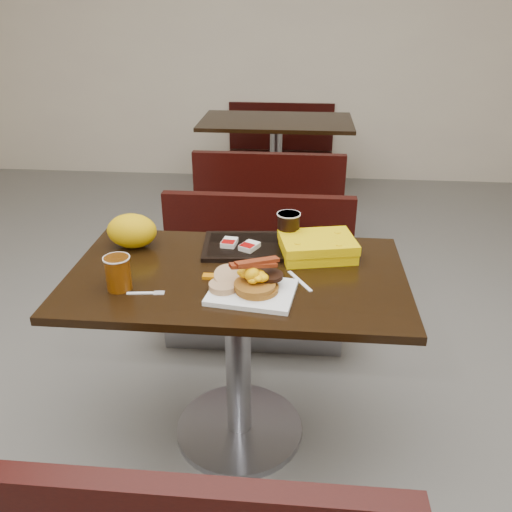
# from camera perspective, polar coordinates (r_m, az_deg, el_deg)

# --- Properties ---
(floor) EXTENTS (6.00, 7.00, 0.01)m
(floor) POSITION_cam_1_polar(r_m,az_deg,el_deg) (2.36, -1.76, -18.14)
(floor) COLOR slate
(floor) RESTS_ON ground
(wall_back) EXTENTS (6.00, 0.01, 2.80)m
(wall_back) POSITION_cam_1_polar(r_m,az_deg,el_deg) (5.18, 2.92, 23.41)
(wall_back) COLOR beige
(wall_back) RESTS_ON ground
(table_near) EXTENTS (1.20, 0.70, 0.75)m
(table_near) POSITION_cam_1_polar(r_m,az_deg,el_deg) (2.11, -1.90, -10.83)
(table_near) COLOR black
(table_near) RESTS_ON floor
(bench_near_n) EXTENTS (1.00, 0.46, 0.72)m
(bench_near_n) POSITION_cam_1_polar(r_m,az_deg,el_deg) (2.71, -0.14, -2.18)
(bench_near_n) COLOR black
(bench_near_n) RESTS_ON floor
(table_far) EXTENTS (1.20, 0.70, 0.75)m
(table_far) POSITION_cam_1_polar(r_m,az_deg,el_deg) (4.46, 2.12, 9.59)
(table_far) COLOR black
(table_far) RESTS_ON floor
(bench_far_s) EXTENTS (1.00, 0.46, 0.72)m
(bench_far_s) POSITION_cam_1_polar(r_m,az_deg,el_deg) (3.80, 1.52, 6.39)
(bench_far_s) COLOR black
(bench_far_s) RESTS_ON floor
(bench_far_n) EXTENTS (1.00, 0.46, 0.72)m
(bench_far_n) POSITION_cam_1_polar(r_m,az_deg,el_deg) (5.14, 2.56, 11.64)
(bench_far_n) COLOR black
(bench_far_n) RESTS_ON floor
(platter) EXTENTS (0.30, 0.25, 0.02)m
(platter) POSITION_cam_1_polar(r_m,az_deg,el_deg) (1.77, -0.43, -3.87)
(platter) COLOR white
(platter) RESTS_ON table_near
(pancake_stack) EXTENTS (0.18, 0.18, 0.03)m
(pancake_stack) POSITION_cam_1_polar(r_m,az_deg,el_deg) (1.76, 0.10, -3.25)
(pancake_stack) COLOR #8F6117
(pancake_stack) RESTS_ON platter
(sausage_patty) EXTENTS (0.11, 0.11, 0.01)m
(sausage_patty) POSITION_cam_1_polar(r_m,az_deg,el_deg) (1.78, 1.52, -2.11)
(sausage_patty) COLOR black
(sausage_patty) RESTS_ON pancake_stack
(scrambled_eggs) EXTENTS (0.11, 0.11, 0.05)m
(scrambled_eggs) POSITION_cam_1_polar(r_m,az_deg,el_deg) (1.74, -0.46, -2.07)
(scrambled_eggs) COLOR #FFE305
(scrambled_eggs) RESTS_ON pancake_stack
(bacon_strips) EXTENTS (0.18, 0.14, 0.01)m
(bacon_strips) POSITION_cam_1_polar(r_m,az_deg,el_deg) (1.74, -0.29, -0.87)
(bacon_strips) COLOR #4D0F05
(bacon_strips) RESTS_ON scrambled_eggs
(muffin_bottom) EXTENTS (0.10, 0.10, 0.02)m
(muffin_bottom) POSITION_cam_1_polar(r_m,az_deg,el_deg) (1.77, -3.52, -3.23)
(muffin_bottom) COLOR tan
(muffin_bottom) RESTS_ON platter
(muffin_top) EXTENTS (0.12, 0.12, 0.06)m
(muffin_top) POSITION_cam_1_polar(r_m,az_deg,el_deg) (1.80, -3.00, -2.21)
(muffin_top) COLOR tan
(muffin_top) RESTS_ON platter
(coffee_cup_near) EXTENTS (0.09, 0.09, 0.12)m
(coffee_cup_near) POSITION_cam_1_polar(r_m,az_deg,el_deg) (1.84, -14.50, -1.78)
(coffee_cup_near) COLOR #944405
(coffee_cup_near) RESTS_ON table_near
(fork) EXTENTS (0.13, 0.04, 0.00)m
(fork) POSITION_cam_1_polar(r_m,az_deg,el_deg) (1.82, -12.25, -3.89)
(fork) COLOR white
(fork) RESTS_ON table_near
(knife) EXTENTS (0.09, 0.14, 0.00)m
(knife) POSITION_cam_1_polar(r_m,az_deg,el_deg) (1.86, 4.68, -2.67)
(knife) COLOR white
(knife) RESTS_ON table_near
(condiment_syrup) EXTENTS (0.04, 0.03, 0.01)m
(condiment_syrup) POSITION_cam_1_polar(r_m,az_deg,el_deg) (1.88, -5.07, -2.16)
(condiment_syrup) COLOR #C66C08
(condiment_syrup) RESTS_ON table_near
(condiment_ketchup) EXTENTS (0.05, 0.04, 0.01)m
(condiment_ketchup) POSITION_cam_1_polar(r_m,az_deg,el_deg) (1.90, -2.57, -1.73)
(condiment_ketchup) COLOR #8C0504
(condiment_ketchup) RESTS_ON table_near
(tray) EXTENTS (0.38, 0.29, 0.02)m
(tray) POSITION_cam_1_polar(r_m,az_deg,el_deg) (2.09, -0.63, 1.06)
(tray) COLOR black
(tray) RESTS_ON table_near
(hashbrown_sleeve_left) EXTENTS (0.06, 0.08, 0.02)m
(hashbrown_sleeve_left) POSITION_cam_1_polar(r_m,az_deg,el_deg) (2.08, -2.86, 1.44)
(hashbrown_sleeve_left) COLOR silver
(hashbrown_sleeve_left) RESTS_ON tray
(hashbrown_sleeve_right) EXTENTS (0.08, 0.09, 0.02)m
(hashbrown_sleeve_right) POSITION_cam_1_polar(r_m,az_deg,el_deg) (2.04, -0.70, 1.04)
(hashbrown_sleeve_right) COLOR silver
(hashbrown_sleeve_right) RESTS_ON tray
(coffee_cup_far) EXTENTS (0.10, 0.10, 0.12)m
(coffee_cup_far) POSITION_cam_1_polar(r_m,az_deg,el_deg) (2.09, 3.48, 3.03)
(coffee_cup_far) COLOR black
(coffee_cup_far) RESTS_ON tray
(clamshell) EXTENTS (0.31, 0.26, 0.07)m
(clamshell) POSITION_cam_1_polar(r_m,az_deg,el_deg) (2.03, 6.56, 0.98)
(clamshell) COLOR #E9BE03
(clamshell) RESTS_ON table_near
(paper_bag) EXTENTS (0.23, 0.20, 0.13)m
(paper_bag) POSITION_cam_1_polar(r_m,az_deg,el_deg) (2.13, -13.09, 2.64)
(paper_bag) COLOR #ECB107
(paper_bag) RESTS_ON table_near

